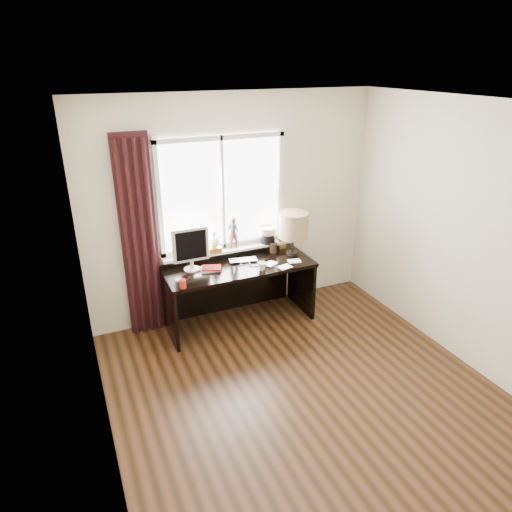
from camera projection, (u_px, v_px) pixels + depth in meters
name	position (u px, v px, depth m)	size (l,w,h in m)	color
floor	(316.00, 406.00, 4.15)	(3.50, 4.00, 0.00)	#4A2917
ceiling	(336.00, 107.00, 3.12)	(3.50, 4.00, 0.00)	white
wall_back	(234.00, 208.00, 5.31)	(3.50, 2.60, 0.00)	beige
wall_left	(96.00, 325.00, 2.99)	(4.00, 2.60, 0.00)	beige
wall_right	(485.00, 244.00, 4.28)	(4.00, 2.60, 0.00)	beige
laptop	(243.00, 260.00, 5.27)	(0.32, 0.21, 0.03)	silver
mug	(262.00, 266.00, 5.04)	(0.10, 0.09, 0.10)	white
red_cup	(183.00, 284.00, 4.65)	(0.07, 0.07, 0.09)	#A21E14
window	(224.00, 211.00, 5.22)	(1.52, 0.22, 1.40)	white
curtain	(139.00, 240.00, 4.89)	(0.38, 0.09, 2.25)	black
desk	(236.00, 280.00, 5.36)	(1.70, 0.70, 0.75)	black
monitor	(191.00, 247.00, 4.95)	(0.40, 0.18, 0.49)	beige
notebook_stack	(211.00, 269.00, 5.05)	(0.26, 0.21, 0.03)	beige
brush_holder	(273.00, 247.00, 5.50)	(0.09, 0.09, 0.25)	black
icon_frame	(282.00, 244.00, 5.60)	(0.10, 0.03, 0.13)	gold
table_lamp	(293.00, 226.00, 5.32)	(0.35, 0.35, 0.52)	black
loose_papers	(283.00, 264.00, 5.21)	(0.46, 0.30, 0.00)	white
desk_cables	(248.00, 260.00, 5.29)	(0.25, 0.40, 0.01)	black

